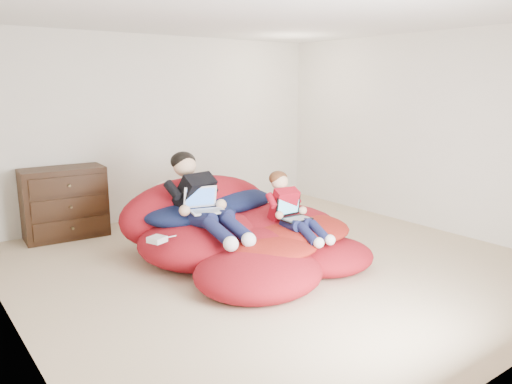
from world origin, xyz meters
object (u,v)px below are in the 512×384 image
object	(u,v)px
laptop_white	(205,205)
dresser	(64,203)
older_boy	(200,197)
laptop_black	(292,213)
younger_boy	(290,207)
beanbag_pile	(242,233)

from	to	relation	value
laptop_white	dresser	bearing A→B (deg)	115.33
older_boy	laptop_white	xyz separation A→B (m)	(0.00, -0.10, -0.07)
dresser	laptop_black	size ratio (longest dim) A/B	3.21
laptop_white	younger_boy	bearing A→B (deg)	-33.22
dresser	younger_boy	bearing A→B (deg)	-55.38
older_boy	laptop_white	bearing A→B (deg)	-90.00
dresser	older_boy	bearing A→B (deg)	-63.44
beanbag_pile	older_boy	size ratio (longest dim) A/B	1.90
dresser	older_boy	xyz separation A→B (m)	(0.88, -1.76, 0.28)
laptop_black	beanbag_pile	bearing A→B (deg)	120.06
beanbag_pile	laptop_white	bearing A→B (deg)	178.33
younger_boy	older_boy	bearing A→B (deg)	141.73
dresser	beanbag_pile	bearing A→B (deg)	-54.67
dresser	older_boy	world-z (taller)	older_boy
beanbag_pile	laptop_white	xyz separation A→B (m)	(-0.45, 0.01, 0.38)
beanbag_pile	older_boy	distance (m)	0.64
dresser	laptop_white	size ratio (longest dim) A/B	2.52
dresser	older_boy	distance (m)	1.99
older_boy	laptop_black	distance (m)	0.97
laptop_white	beanbag_pile	bearing A→B (deg)	-1.67
beanbag_pile	older_boy	bearing A→B (deg)	165.96
younger_boy	laptop_black	distance (m)	0.07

